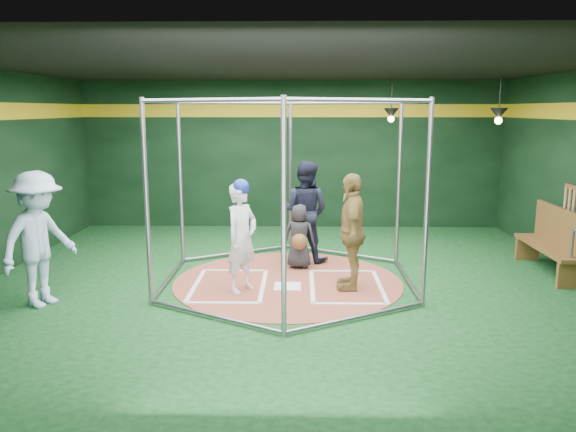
{
  "coord_description": "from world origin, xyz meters",
  "views": [
    {
      "loc": [
        0.2,
        -8.99,
        2.84
      ],
      "look_at": [
        0.0,
        0.1,
        1.1
      ],
      "focal_mm": 35.0,
      "sensor_mm": 36.0,
      "label": 1
    }
  ],
  "objects_px": {
    "batter_figure": "(242,236)",
    "umpire": "(305,211)",
    "dugout_bench": "(554,240)",
    "visitor_leopard": "(352,232)"
  },
  "relations": [
    {
      "from": "batter_figure",
      "to": "umpire",
      "type": "xyz_separation_m",
      "value": [
        1.0,
        1.85,
        0.06
      ]
    },
    {
      "from": "batter_figure",
      "to": "dugout_bench",
      "type": "distance_m",
      "value": 5.47
    },
    {
      "from": "umpire",
      "to": "batter_figure",
      "type": "bearing_deg",
      "value": 85.92
    },
    {
      "from": "visitor_leopard",
      "to": "dugout_bench",
      "type": "height_order",
      "value": "visitor_leopard"
    },
    {
      "from": "umpire",
      "to": "visitor_leopard",
      "type": "bearing_deg",
      "value": 137.35
    },
    {
      "from": "batter_figure",
      "to": "umpire",
      "type": "distance_m",
      "value": 2.11
    },
    {
      "from": "umpire",
      "to": "dugout_bench",
      "type": "distance_m",
      "value": 4.42
    },
    {
      "from": "batter_figure",
      "to": "umpire",
      "type": "bearing_deg",
      "value": 61.56
    },
    {
      "from": "batter_figure",
      "to": "umpire",
      "type": "height_order",
      "value": "umpire"
    },
    {
      "from": "umpire",
      "to": "dugout_bench",
      "type": "height_order",
      "value": "umpire"
    }
  ]
}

